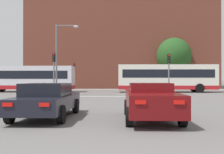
# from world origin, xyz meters

# --- Properties ---
(stop_line_strip) EXTENTS (8.12, 0.30, 0.01)m
(stop_line_strip) POSITION_xyz_m (0.00, 20.80, 0.00)
(stop_line_strip) COLOR silver
(stop_line_strip) RESTS_ON ground_plane
(far_pavement) EXTENTS (69.03, 2.50, 0.01)m
(far_pavement) POSITION_xyz_m (0.00, 36.44, 0.01)
(far_pavement) COLOR gray
(far_pavement) RESTS_ON ground_plane
(brick_civic_building) EXTENTS (31.10, 14.60, 23.00)m
(brick_civic_building) POSITION_xyz_m (0.98, 46.69, 10.74)
(brick_civic_building) COLOR brown
(brick_civic_building) RESTS_ON ground_plane
(car_saloon_left) EXTENTS (2.03, 4.85, 1.35)m
(car_saloon_left) POSITION_xyz_m (-2.12, 7.54, 0.71)
(car_saloon_left) COLOR black
(car_saloon_left) RESTS_ON ground_plane
(car_roadster_right) EXTENTS (1.94, 4.88, 1.37)m
(car_roadster_right) POSITION_xyz_m (1.89, 7.11, 0.71)
(car_roadster_right) COLOR #600C0F
(car_roadster_right) RESTS_ON ground_plane
(bus_crossing_lead) EXTENTS (10.95, 2.63, 3.10)m
(bus_crossing_lead) POSITION_xyz_m (6.06, 28.53, 1.67)
(bus_crossing_lead) COLOR silver
(bus_crossing_lead) RESTS_ON ground_plane
(bus_crossing_trailing) EXTENTS (10.84, 2.66, 2.98)m
(bus_crossing_trailing) POSITION_xyz_m (-10.01, 28.69, 1.59)
(bus_crossing_trailing) COLOR silver
(bus_crossing_trailing) RESTS_ON ground_plane
(traffic_light_far_left) EXTENTS (0.26, 0.31, 3.71)m
(traffic_light_far_left) POSITION_xyz_m (-5.69, 36.07, 2.52)
(traffic_light_far_left) COLOR slate
(traffic_light_far_left) RESTS_ON ground_plane
(traffic_light_near_left) EXTENTS (0.26, 0.31, 3.89)m
(traffic_light_near_left) POSITION_xyz_m (-5.25, 21.93, 2.63)
(traffic_light_near_left) COLOR slate
(traffic_light_near_left) RESTS_ON ground_plane
(traffic_light_near_right) EXTENTS (0.26, 0.31, 3.74)m
(traffic_light_near_right) POSITION_xyz_m (5.14, 21.79, 2.54)
(traffic_light_near_right) COLOR slate
(traffic_light_near_right) RESTS_ON ground_plane
(street_lamp_junction) EXTENTS (2.18, 0.36, 6.66)m
(street_lamp_junction) POSITION_xyz_m (-4.80, 22.71, 4.12)
(street_lamp_junction) COLOR slate
(street_lamp_junction) RESTS_ON ground_plane
(pedestrian_waiting) EXTENTS (0.25, 0.42, 1.68)m
(pedestrian_waiting) POSITION_xyz_m (9.28, 36.13, 0.99)
(pedestrian_waiting) COLOR black
(pedestrian_waiting) RESTS_ON ground_plane
(pedestrian_walking_east) EXTENTS (0.42, 0.26, 1.77)m
(pedestrian_walking_east) POSITION_xyz_m (-10.21, 36.45, 1.04)
(pedestrian_walking_east) COLOR brown
(pedestrian_walking_east) RESTS_ON ground_plane
(pedestrian_walking_west) EXTENTS (0.24, 0.40, 1.66)m
(pedestrian_walking_west) POSITION_xyz_m (2.58, 35.72, 0.97)
(pedestrian_walking_west) COLOR brown
(pedestrian_walking_west) RESTS_ON ground_plane
(tree_by_building) EXTENTS (5.20, 5.20, 7.73)m
(tree_by_building) POSITION_xyz_m (8.93, 39.17, 5.00)
(tree_by_building) COLOR #4C3823
(tree_by_building) RESTS_ON ground_plane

